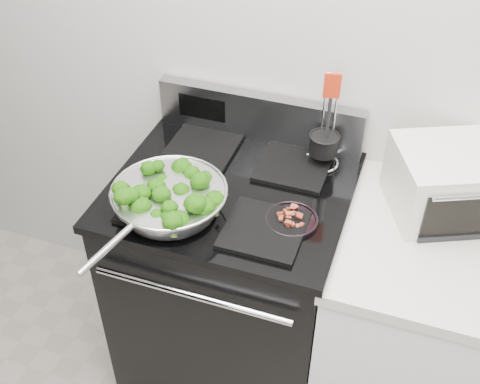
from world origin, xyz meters
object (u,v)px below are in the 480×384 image
at_px(gas_range, 232,279).
at_px(skillet, 169,199).
at_px(toaster_oven, 456,182).
at_px(utensil_holder, 323,149).
at_px(bacon_plate, 291,217).

distance_m(gas_range, skillet, 0.57).
distance_m(gas_range, toaster_oven, 0.90).
xyz_separation_m(skillet, toaster_oven, (0.84, 0.35, 0.03)).
distance_m(gas_range, utensil_holder, 0.63).
relative_size(gas_range, utensil_holder, 3.12).
height_order(skillet, bacon_plate, skillet).
xyz_separation_m(gas_range, skillet, (-0.14, -0.19, 0.52)).
bearing_deg(gas_range, toaster_oven, 12.90).
distance_m(skillet, bacon_plate, 0.38).
relative_size(bacon_plate, utensil_holder, 0.46).
bearing_deg(bacon_plate, utensil_holder, 86.20).
bearing_deg(bacon_plate, gas_range, 156.53).
bearing_deg(utensil_holder, skillet, -148.12).
distance_m(bacon_plate, toaster_oven, 0.54).
relative_size(gas_range, skillet, 1.95).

